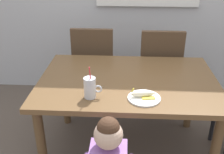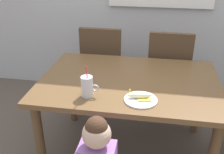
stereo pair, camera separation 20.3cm
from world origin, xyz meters
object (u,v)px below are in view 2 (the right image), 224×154
(dining_table, at_px, (129,90))
(dining_chair_right, at_px, (168,69))
(peeled_banana, at_px, (140,96))
(snack_plate, at_px, (141,100))
(dining_chair_left, at_px, (103,63))
(milk_cup, at_px, (87,88))

(dining_table, xyz_separation_m, dining_chair_right, (0.33, 0.69, -0.10))
(dining_table, xyz_separation_m, peeled_banana, (0.11, -0.29, 0.12))
(dining_chair_right, distance_m, snack_plate, 1.04)
(dining_chair_left, relative_size, dining_chair_right, 1.00)
(dining_chair_right, bearing_deg, peeled_banana, 77.08)
(milk_cup, relative_size, snack_plate, 1.08)
(peeled_banana, bearing_deg, dining_table, 110.01)
(dining_table, xyz_separation_m, snack_plate, (0.11, -0.31, 0.10))
(milk_cup, relative_size, peeled_banana, 1.42)
(dining_chair_left, height_order, peeled_banana, dining_chair_left)
(dining_chair_right, height_order, milk_cup, milk_cup)
(dining_chair_right, distance_m, peeled_banana, 1.03)
(dining_table, relative_size, snack_plate, 6.14)
(milk_cup, distance_m, peeled_banana, 0.37)
(dining_table, distance_m, milk_cup, 0.43)
(dining_chair_left, distance_m, milk_cup, 1.07)
(snack_plate, relative_size, peeled_banana, 1.31)
(dining_chair_left, xyz_separation_m, snack_plate, (0.48, -1.03, 0.20))
(snack_plate, height_order, peeled_banana, peeled_banana)
(dining_chair_left, relative_size, snack_plate, 4.17)
(dining_table, height_order, dining_chair_right, dining_chair_right)
(dining_table, height_order, milk_cup, milk_cup)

